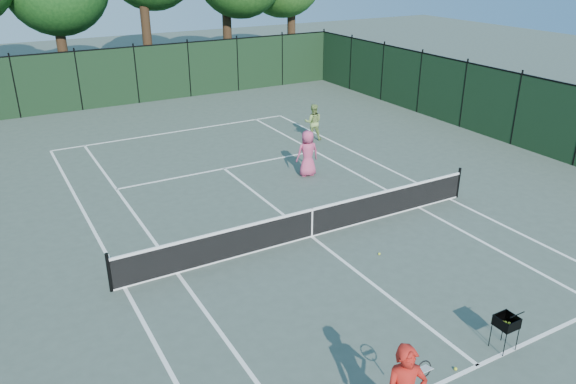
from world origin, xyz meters
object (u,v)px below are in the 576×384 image
player_green (313,122)px  loose_ball_near_cart (456,369)px  loose_ball_midcourt (379,254)px  player_pink (308,153)px  ball_hopper (507,322)px

player_green → loose_ball_near_cart: 15.07m
loose_ball_near_cart → loose_ball_midcourt: bearing=70.7°
player_pink → player_green: player_pink is taller
loose_ball_near_cart → loose_ball_midcourt: same height
player_pink → loose_ball_midcourt: player_pink is taller
player_pink → loose_ball_near_cart: player_pink is taller
loose_ball_near_cart → player_pink: bearing=74.4°
ball_hopper → player_green: bearing=74.5°
ball_hopper → loose_ball_near_cart: 1.49m
player_pink → player_green: bearing=-116.6°
player_green → loose_ball_near_cart: player_green is taller
player_green → loose_ball_near_cart: bearing=97.7°
player_pink → player_green: size_ratio=1.08×
player_pink → loose_ball_near_cart: 10.93m
player_pink → loose_ball_midcourt: 6.28m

